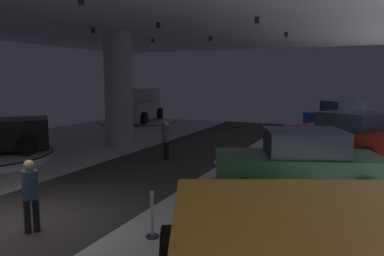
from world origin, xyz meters
The scene contains 13 objects.
ground centered at (0.00, 0.00, -0.02)m, with size 24.00×44.00×0.06m.
column_left centered at (-3.65, 9.47, 2.75)m, with size 1.34×1.34×5.50m.
display_platform_far_right centered at (6.58, 9.49, 0.19)m, with size 5.50×5.50×0.34m.
display_car_far_right centered at (6.60, 9.47, 1.11)m, with size 4.53×3.71×1.71m.
display_platform_mid_right centered at (5.59, 4.06, 0.17)m, with size 5.40×5.40×0.30m.
display_car_mid_right centered at (5.62, 4.07, 1.06)m, with size 4.56×3.31×1.71m.
display_platform_deep_right centered at (6.31, 17.11, 0.19)m, with size 4.67×4.67×0.35m.
display_car_deep_right centered at (6.29, 17.09, 1.11)m, with size 4.32×4.15×1.71m.
display_platform_deep_left centered at (-7.51, 17.21, 0.16)m, with size 5.68×5.68×0.28m.
pickup_truck_deep_left centered at (-7.58, 17.52, 1.21)m, with size 3.55×5.63×2.30m.
visitor_walking_near centered at (0.65, -0.01, 0.91)m, with size 0.32×0.32×1.59m.
visitor_walking_far centered at (-0.14, 7.68, 0.91)m, with size 0.32×0.32×1.59m.
stanchion_a centered at (3.15, 0.80, 0.37)m, with size 0.28×0.28×1.01m.
Camera 1 is at (6.90, -5.66, 3.28)m, focal length 34.92 mm.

